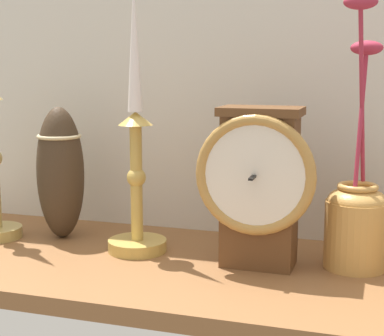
{
  "coord_description": "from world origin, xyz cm",
  "views": [
    {
      "loc": [
        25.6,
        -81.34,
        28.6
      ],
      "look_at": [
        -0.62,
        0.0,
        14.0
      ],
      "focal_mm": 57.6,
      "sensor_mm": 36.0,
      "label": 1
    }
  ],
  "objects_px": {
    "mantel_clock": "(259,184)",
    "brass_vase_jar": "(356,214)",
    "candlestick_tall_left": "(136,165)",
    "tall_ceramic_vase": "(60,172)"
  },
  "relations": [
    {
      "from": "brass_vase_jar",
      "to": "tall_ceramic_vase",
      "type": "bearing_deg",
      "value": 178.76
    },
    {
      "from": "candlestick_tall_left",
      "to": "brass_vase_jar",
      "type": "xyz_separation_m",
      "value": [
        0.32,
        0.02,
        -0.06
      ]
    },
    {
      "from": "mantel_clock",
      "to": "tall_ceramic_vase",
      "type": "relative_size",
      "value": 1.04
    },
    {
      "from": "candlestick_tall_left",
      "to": "tall_ceramic_vase",
      "type": "height_order",
      "value": "candlestick_tall_left"
    },
    {
      "from": "mantel_clock",
      "to": "brass_vase_jar",
      "type": "height_order",
      "value": "brass_vase_jar"
    },
    {
      "from": "brass_vase_jar",
      "to": "mantel_clock",
      "type": "bearing_deg",
      "value": -164.07
    },
    {
      "from": "mantel_clock",
      "to": "brass_vase_jar",
      "type": "relative_size",
      "value": 0.61
    },
    {
      "from": "brass_vase_jar",
      "to": "tall_ceramic_vase",
      "type": "relative_size",
      "value": 1.72
    },
    {
      "from": "candlestick_tall_left",
      "to": "brass_vase_jar",
      "type": "relative_size",
      "value": 1.09
    },
    {
      "from": "brass_vase_jar",
      "to": "tall_ceramic_vase",
      "type": "xyz_separation_m",
      "value": [
        -0.47,
        0.01,
        0.03
      ]
    }
  ]
}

